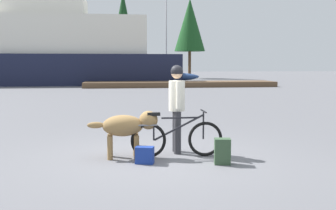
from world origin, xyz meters
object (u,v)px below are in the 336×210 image
Objects in this scene: backpack at (222,151)px; handbag_pannier at (145,155)px; sailboat_moored at (166,76)px; bicycle at (176,138)px; ferry_boat at (15,52)px; person_cyclist at (177,100)px; dog at (128,126)px.

handbag_pannier is at bearing 170.72° from backpack.
bicycle is at bearing -97.03° from sailboat_moored.
ferry_boat is (-9.88, 28.77, 2.45)m from bicycle.
backpack reaches higher than handbag_pannier.
sailboat_moored reaches higher than ferry_boat.
ferry_boat is (-9.95, 28.39, 1.76)m from person_cyclist.
backpack is at bearing -56.46° from person_cyclist.
handbag_pannier is 0.03× the size of sailboat_moored.
bicycle is at bearing -5.42° from dog.
handbag_pannier is at bearing -98.05° from sailboat_moored.
person_cyclist is at bearing 79.97° from bicycle.
backpack is (0.73, -0.62, -0.14)m from bicycle.
bicycle is 0.06× the size of ferry_boat.
bicycle is 0.78m from handbag_pannier.
backpack is 1.38m from handbag_pannier.
person_cyclist is 30.14m from ferry_boat.
sailboat_moored is at bearing 83.01° from person_cyclist.
ferry_boat reaches higher than bicycle.
ferry_boat is (-8.97, 28.69, 2.21)m from dog.
backpack is 0.02× the size of ferry_boat.
sailboat_moored is (3.87, 31.55, -0.53)m from person_cyclist.
sailboat_moored reaches higher than bicycle.
person_cyclist is at bearing 48.03° from handbag_pannier.
handbag_pannier is at bearing -131.97° from person_cyclist.
bicycle is 0.95m from dog.
dog is 2.88× the size of backpack.
backpack is at bearing -23.30° from dog.
handbag_pannier is 30.72m from ferry_boat.
sailboat_moored is (3.21, 32.55, 0.29)m from backpack.
ferry_boat is 2.97× the size of sailboat_moored.
sailboat_moored reaches higher than handbag_pannier.
person_cyclist is at bearing -96.99° from sailboat_moored.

